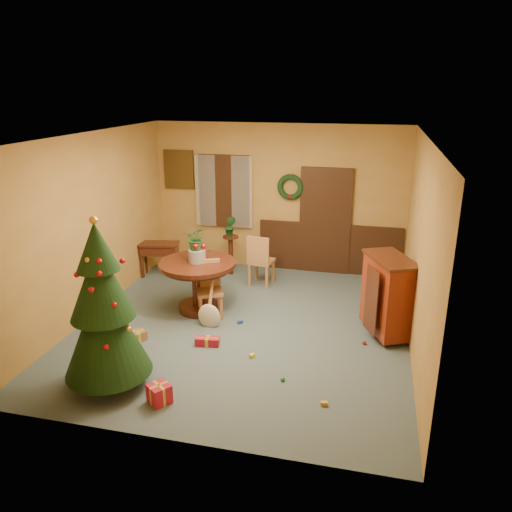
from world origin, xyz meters
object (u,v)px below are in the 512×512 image
(writing_desk, at_px, (159,251))
(dining_table, at_px, (198,277))
(sideboard, at_px, (388,294))
(christmas_tree, at_px, (103,309))
(chair_near, at_px, (209,286))

(writing_desk, bearing_deg, dining_table, -46.56)
(dining_table, height_order, sideboard, sideboard)
(writing_desk, relative_size, sideboard, 0.66)
(christmas_tree, bearing_deg, writing_desk, 104.32)
(christmas_tree, height_order, writing_desk, christmas_tree)
(dining_table, xyz_separation_m, christmas_tree, (-0.34, -2.33, 0.44))
(christmas_tree, relative_size, writing_desk, 2.69)
(christmas_tree, bearing_deg, dining_table, 81.70)
(writing_desk, bearing_deg, chair_near, -44.02)
(chair_near, height_order, writing_desk, chair_near)
(chair_near, distance_m, writing_desk, 2.09)
(christmas_tree, distance_m, sideboard, 4.02)
(sideboard, bearing_deg, dining_table, 177.12)
(writing_desk, bearing_deg, sideboard, -19.30)
(chair_near, relative_size, sideboard, 0.75)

